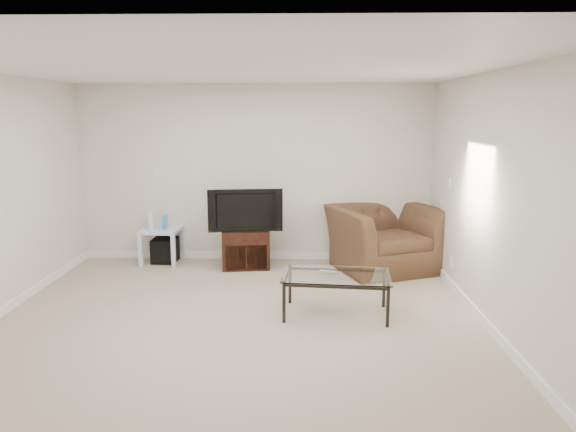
{
  "coord_description": "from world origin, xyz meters",
  "views": [
    {
      "loc": [
        0.64,
        -4.75,
        2.09
      ],
      "look_at": [
        0.5,
        1.2,
        0.9
      ],
      "focal_mm": 32.0,
      "sensor_mm": 36.0,
      "label": 1
    }
  ],
  "objects_px": {
    "subwoofer": "(165,250)",
    "recliner": "(385,227)",
    "television": "(245,209)",
    "coffee_table": "(336,295)",
    "side_table": "(162,245)",
    "tv_stand": "(246,248)"
  },
  "relations": [
    {
      "from": "subwoofer",
      "to": "recliner",
      "type": "distance_m",
      "value": 3.11
    },
    {
      "from": "television",
      "to": "coffee_table",
      "type": "bearing_deg",
      "value": -62.97
    },
    {
      "from": "side_table",
      "to": "coffee_table",
      "type": "relative_size",
      "value": 0.46
    },
    {
      "from": "tv_stand",
      "to": "coffee_table",
      "type": "distance_m",
      "value": 2.03
    },
    {
      "from": "coffee_table",
      "to": "tv_stand",
      "type": "bearing_deg",
      "value": 123.72
    },
    {
      "from": "tv_stand",
      "to": "coffee_table",
      "type": "height_order",
      "value": "tv_stand"
    },
    {
      "from": "recliner",
      "to": "coffee_table",
      "type": "bearing_deg",
      "value": -135.74
    },
    {
      "from": "side_table",
      "to": "subwoofer",
      "type": "xyz_separation_m",
      "value": [
        0.03,
        0.02,
        -0.07
      ]
    },
    {
      "from": "television",
      "to": "side_table",
      "type": "relative_size",
      "value": 1.79
    },
    {
      "from": "tv_stand",
      "to": "subwoofer",
      "type": "bearing_deg",
      "value": 162.91
    },
    {
      "from": "tv_stand",
      "to": "television",
      "type": "bearing_deg",
      "value": -90.0
    },
    {
      "from": "subwoofer",
      "to": "recliner",
      "type": "height_order",
      "value": "recliner"
    },
    {
      "from": "tv_stand",
      "to": "recliner",
      "type": "xyz_separation_m",
      "value": [
        1.89,
        -0.03,
        0.31
      ]
    },
    {
      "from": "television",
      "to": "subwoofer",
      "type": "xyz_separation_m",
      "value": [
        -1.19,
        0.25,
        -0.65
      ]
    },
    {
      "from": "recliner",
      "to": "tv_stand",
      "type": "bearing_deg",
      "value": 158.16
    },
    {
      "from": "side_table",
      "to": "subwoofer",
      "type": "bearing_deg",
      "value": 30.11
    },
    {
      "from": "recliner",
      "to": "coffee_table",
      "type": "height_order",
      "value": "recliner"
    },
    {
      "from": "side_table",
      "to": "tv_stand",
      "type": "bearing_deg",
      "value": -9.4
    },
    {
      "from": "recliner",
      "to": "coffee_table",
      "type": "distance_m",
      "value": 1.86
    },
    {
      "from": "side_table",
      "to": "recliner",
      "type": "xyz_separation_m",
      "value": [
        3.11,
        -0.23,
        0.33
      ]
    },
    {
      "from": "television",
      "to": "recliner",
      "type": "xyz_separation_m",
      "value": [
        1.89,
        -0.0,
        -0.25
      ]
    },
    {
      "from": "side_table",
      "to": "coffee_table",
      "type": "height_order",
      "value": "side_table"
    }
  ]
}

